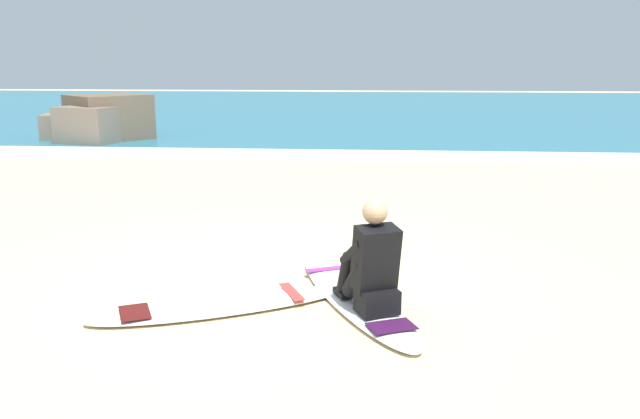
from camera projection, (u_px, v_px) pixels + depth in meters
name	position (u px, v px, depth m)	size (l,w,h in m)	color
ground_plane	(271.00, 283.00, 6.26)	(80.00, 80.00, 0.00)	beige
sea	(351.00, 109.00, 27.62)	(80.00, 28.00, 0.10)	teal
breaking_foam	(329.00, 155.00, 14.32)	(80.00, 0.90, 0.11)	white
surfboard_main	(354.00, 296.00, 5.83)	(1.46, 2.52, 0.08)	white
surfer_seated	(371.00, 266.00, 5.38)	(0.60, 0.77, 0.95)	black
surfboard_spare_near	(222.00, 305.00, 5.62)	(2.29, 1.45, 0.08)	white
rock_outcrop_distant	(102.00, 122.00, 16.94)	(3.05, 3.97, 1.23)	#756656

